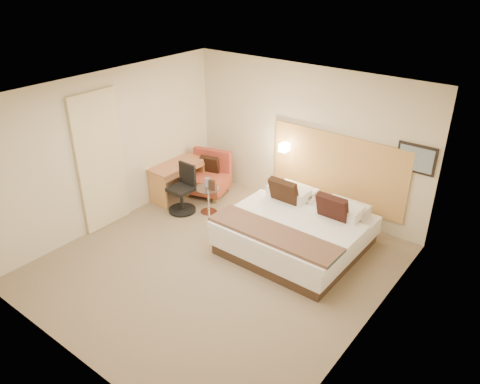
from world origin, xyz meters
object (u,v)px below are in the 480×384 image
Objects in this scene: lounge_chair at (208,177)px; desk at (178,171)px; side_table at (208,199)px; bed at (297,230)px; desk_chair at (183,193)px.

desk is (-0.34, -0.50, 0.22)m from lounge_chair.
bed is at bearing -0.07° from side_table.
bed is 1.88× the size of desk.
desk is 1.24× the size of desk_chair.
bed is at bearing -2.74° from desk.
desk_chair is (0.14, -0.86, 0.04)m from lounge_chair.
lounge_chair is 0.64m from desk.
desk_chair is (-2.35, -0.23, 0.05)m from bed.
lounge_chair is at bearing 55.37° from desk.
desk reaches higher than side_table.
bed is at bearing 5.51° from desk_chair.
side_table is 0.96m from desk.
lounge_chair is at bearing 99.05° from desk_chair.
desk is at bearing 177.26° from bed.
lounge_chair is 1.69× the size of side_table.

